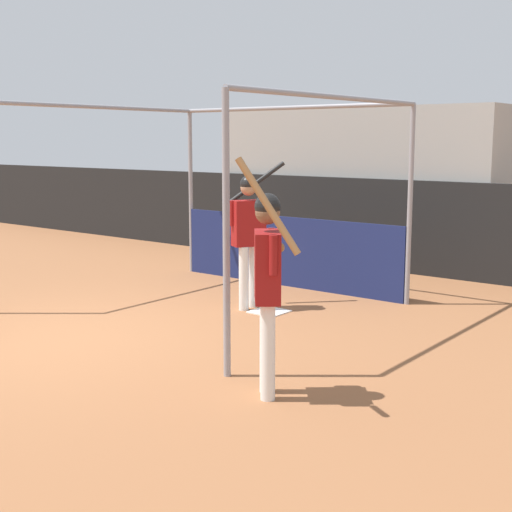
% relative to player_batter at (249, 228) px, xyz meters
% --- Properties ---
extents(ground_plane, '(60.00, 60.00, 0.00)m').
position_rel_player_batter_xyz_m(ground_plane, '(-0.82, -2.59, -1.10)').
color(ground_plane, '#935B38').
extents(outfield_wall, '(24.00, 0.12, 1.59)m').
position_rel_player_batter_xyz_m(outfield_wall, '(-0.82, 3.70, -0.30)').
color(outfield_wall, black).
rests_on(outfield_wall, ground).
extents(bleacher_section, '(5.40, 2.40, 2.87)m').
position_rel_player_batter_xyz_m(bleacher_section, '(-0.82, 4.96, 0.34)').
color(bleacher_section, '#9E9E99').
rests_on(bleacher_section, ground).
extents(batting_cage, '(4.16, 3.94, 2.77)m').
position_rel_player_batter_xyz_m(batting_cage, '(-0.46, 0.83, 0.09)').
color(batting_cage, gray).
rests_on(batting_cage, ground).
extents(home_plate, '(0.44, 0.44, 0.02)m').
position_rel_player_batter_xyz_m(home_plate, '(0.35, -0.01, -1.09)').
color(home_plate, white).
rests_on(home_plate, ground).
extents(player_batter, '(0.63, 0.94, 1.97)m').
position_rel_player_batter_xyz_m(player_batter, '(0.00, 0.00, 0.00)').
color(player_batter, white).
rests_on(player_batter, ground).
extents(player_waiting, '(0.74, 0.65, 2.14)m').
position_rel_player_batter_xyz_m(player_waiting, '(2.22, -2.53, 0.01)').
color(player_waiting, white).
rests_on(player_waiting, ground).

